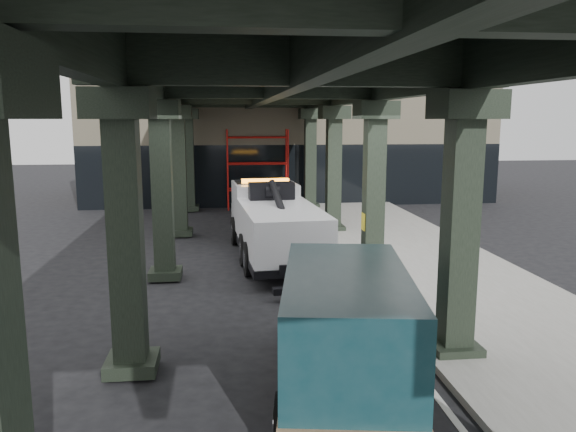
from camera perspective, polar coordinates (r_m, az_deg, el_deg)
ground at (r=14.52m, az=0.50°, el=-8.23°), size 90.00×90.00×0.00m
sidewalk at (r=17.46m, az=14.55°, el=-5.19°), size 5.00×40.00×0.15m
lane_stripe at (r=16.69m, az=5.48°, el=-5.85°), size 0.12×38.00×0.01m
viaduct at (r=15.79m, az=-1.87°, el=13.30°), size 7.40×32.00×6.40m
building at (r=33.91m, az=-0.30°, el=8.97°), size 22.00×10.00×8.00m
scaffolding at (r=28.50m, az=-3.13°, el=4.99°), size 3.08×0.88×4.00m
tow_truck at (r=18.30m, az=-1.53°, el=-0.42°), size 2.74×7.94×2.56m
towed_van at (r=9.47m, az=5.80°, el=-10.99°), size 2.80×5.49×2.13m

